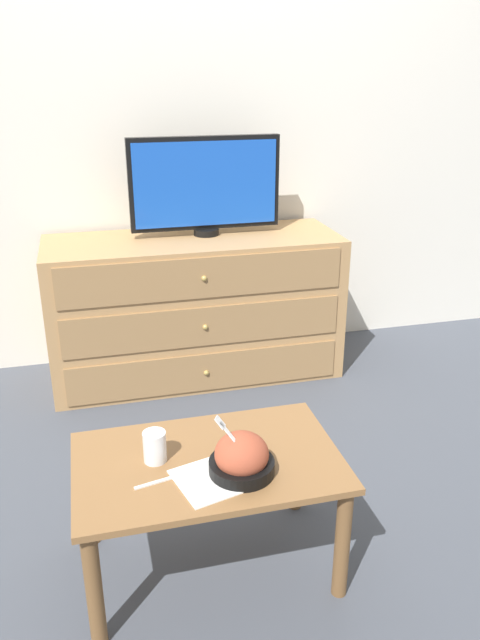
% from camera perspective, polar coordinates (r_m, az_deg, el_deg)
% --- Properties ---
extents(ground_plane, '(12.00, 12.00, 0.00)m').
position_cam_1_polar(ground_plane, '(3.40, -3.44, -2.49)').
color(ground_plane, '#474C56').
extents(wall_back, '(12.00, 0.05, 2.60)m').
position_cam_1_polar(wall_back, '(3.11, -4.11, 19.98)').
color(wall_back, white).
rests_on(wall_back, ground_plane).
extents(dresser, '(1.36, 0.51, 0.68)m').
position_cam_1_polar(dresser, '(3.00, -4.12, 1.15)').
color(dresser, tan).
rests_on(dresser, ground_plane).
extents(tv, '(0.69, 0.12, 0.45)m').
position_cam_1_polar(tv, '(2.91, -3.21, 12.24)').
color(tv, black).
rests_on(tv, dresser).
extents(coffee_table, '(0.76, 0.47, 0.39)m').
position_cam_1_polar(coffee_table, '(1.85, -2.92, -14.25)').
color(coffee_table, olive).
rests_on(coffee_table, ground_plane).
extents(takeout_bowl, '(0.18, 0.18, 0.18)m').
position_cam_1_polar(takeout_bowl, '(1.74, 0.15, -12.51)').
color(takeout_bowl, black).
rests_on(takeout_bowl, coffee_table).
extents(drink_cup, '(0.07, 0.07, 0.09)m').
position_cam_1_polar(drink_cup, '(1.80, -7.79, -11.55)').
color(drink_cup, white).
rests_on(drink_cup, coffee_table).
extents(napkin, '(0.23, 0.23, 0.00)m').
position_cam_1_polar(napkin, '(1.74, -2.61, -14.33)').
color(napkin, white).
rests_on(napkin, coffee_table).
extents(knife, '(0.17, 0.05, 0.01)m').
position_cam_1_polar(knife, '(1.75, -6.83, -14.28)').
color(knife, white).
rests_on(knife, coffee_table).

